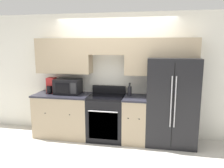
% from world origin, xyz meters
% --- Properties ---
extents(ground_plane, '(12.00, 12.00, 0.00)m').
position_xyz_m(ground_plane, '(0.00, 0.00, 0.00)').
color(ground_plane, beige).
extents(wall_back, '(8.00, 0.39, 2.60)m').
position_xyz_m(wall_back, '(0.01, 0.59, 1.46)').
color(wall_back, silver).
rests_on(wall_back, ground_plane).
extents(lower_cabinets_left, '(1.19, 0.64, 0.92)m').
position_xyz_m(lower_cabinets_left, '(-1.07, 0.31, 0.46)').
color(lower_cabinets_left, tan).
rests_on(lower_cabinets_left, ground_plane).
extents(lower_cabinets_right, '(0.48, 0.64, 0.92)m').
position_xyz_m(lower_cabinets_right, '(0.47, 0.31, 0.46)').
color(lower_cabinets_right, tan).
rests_on(lower_cabinets_right, ground_plane).
extents(oven_range, '(0.73, 0.65, 1.08)m').
position_xyz_m(oven_range, '(-0.12, 0.31, 0.47)').
color(oven_range, black).
rests_on(oven_range, ground_plane).
extents(refrigerator, '(0.95, 0.80, 1.71)m').
position_xyz_m(refrigerator, '(1.18, 0.38, 0.85)').
color(refrigerator, black).
rests_on(refrigerator, ground_plane).
extents(microwave, '(0.53, 0.38, 0.32)m').
position_xyz_m(microwave, '(-0.96, 0.35, 1.08)').
color(microwave, black).
rests_on(microwave, lower_cabinets_left).
extents(bottle, '(0.08, 0.08, 0.27)m').
position_xyz_m(bottle, '(0.35, 0.41, 1.03)').
color(bottle, black).
rests_on(bottle, lower_cabinets_right).
extents(paper_towel_holder, '(0.17, 0.26, 0.33)m').
position_xyz_m(paper_towel_holder, '(-1.34, 0.37, 1.07)').
color(paper_towel_holder, '#B22323').
rests_on(paper_towel_holder, lower_cabinets_left).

